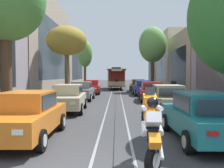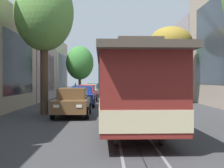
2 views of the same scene
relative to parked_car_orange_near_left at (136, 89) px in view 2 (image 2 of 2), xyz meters
The scene contains 19 objects.
ground_plane 16.84m from the parked_car_orange_near_left, 80.02° to the left, with size 160.00×160.00×0.00m, color #38383A.
trolley_track_rails 19.74m from the parked_car_orange_near_left, 81.50° to the left, with size 1.14×57.42×0.01m.
parked_car_orange_near_left is the anchor object (origin of this frame).
parked_car_beige_second_left 6.06m from the parked_car_orange_near_left, 88.55° to the left, with size 2.14×4.42×1.58m.
parked_car_grey_mid_left 12.42m from the parked_car_orange_near_left, 89.91° to the left, with size 2.03×4.37×1.58m.
parked_car_red_fourth_left 19.05m from the parked_car_orange_near_left, 89.48° to the left, with size 2.11×4.41×1.58m.
parked_car_teal_near_right 5.80m from the parked_car_orange_near_left, ahead, with size 2.05×4.38×1.58m.
parked_car_beige_second_right 8.14m from the parked_car_orange_near_left, 43.76° to the left, with size 2.14×4.42×1.58m.
parked_car_red_mid_right 13.16m from the parked_car_orange_near_left, 63.52° to the left, with size 2.11×4.41×1.58m.
parked_car_blue_fourth_right 18.26m from the parked_car_orange_near_left, 71.54° to the left, with size 2.08×4.39×1.58m.
parked_car_brown_fifth_right 24.33m from the parked_car_orange_near_left, 76.22° to the left, with size 2.03×4.37×1.58m.
street_tree_kerb_left_near 5.37m from the parked_car_orange_near_left, 127.01° to the left, with size 3.46×3.16×7.18m.
street_tree_kerb_left_second 15.15m from the parked_car_orange_near_left, 96.54° to the left, with size 3.73×3.93×6.68m.
street_tree_kerb_right_near 8.32m from the parked_car_orange_near_left, ahead, with size 3.59×3.65×6.49m.
street_tree_kerb_right_second 24.45m from the parked_car_orange_near_left, 71.52° to the left, with size 3.49×3.52×8.27m.
cable_car_trolley 29.23m from the parked_car_orange_near_left, 84.27° to the left, with size 2.78×9.17×3.28m.
motorcycle_with_rider 4.48m from the parked_car_orange_near_left, 31.91° to the right, with size 0.49×1.85×1.83m.
pedestrian_on_left_pavement 18.93m from the parked_car_orange_near_left, 62.08° to the left, with size 0.55×0.39×1.73m.
pedestrian_on_right_pavement 8.14m from the parked_car_orange_near_left, ahead, with size 0.55×0.38×1.64m.
Camera 2 is at (0.90, 43.75, 2.01)m, focal length 48.41 mm.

